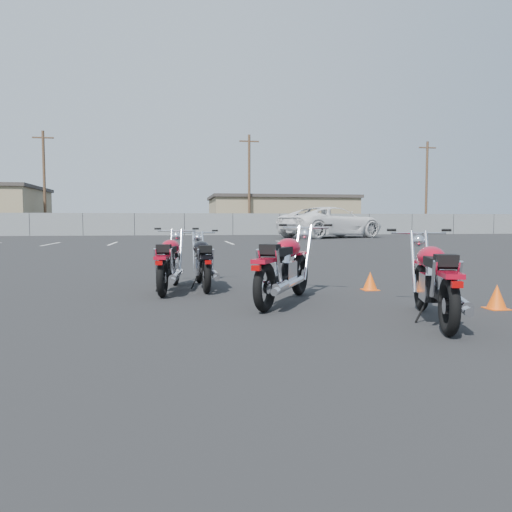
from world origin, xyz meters
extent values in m
plane|color=black|center=(0.00, 0.00, 0.00)|extent=(120.00, 120.00, 0.00)
torus|color=black|center=(-0.93, 2.60, 0.30)|extent=(0.19, 0.60, 0.59)
cylinder|color=silver|center=(-0.93, 2.60, 0.30)|extent=(0.12, 0.17, 0.16)
torus|color=black|center=(-1.13, 1.17, 0.30)|extent=(0.19, 0.60, 0.59)
cylinder|color=silver|center=(-1.13, 1.17, 0.30)|extent=(0.12, 0.17, 0.16)
cube|color=black|center=(-1.03, 1.88, 0.34)|extent=(0.24, 1.04, 0.06)
cube|color=silver|center=(-1.04, 1.84, 0.40)|extent=(0.33, 0.41, 0.30)
cylinder|color=silver|center=(-1.04, 1.84, 0.57)|extent=(0.23, 0.27, 0.26)
ellipsoid|color=#A1091F|center=(-1.01, 2.06, 0.71)|extent=(0.38, 0.61, 0.25)
cube|color=black|center=(-1.07, 1.59, 0.69)|extent=(0.33, 0.57, 0.10)
cube|color=black|center=(-1.11, 1.34, 0.73)|extent=(0.24, 0.21, 0.12)
cube|color=#A1091F|center=(-1.14, 1.15, 0.61)|extent=(0.23, 0.44, 0.05)
cube|color=#A1091F|center=(-0.93, 2.60, 0.61)|extent=(0.17, 0.35, 0.04)
cylinder|color=silver|center=(-0.99, 1.30, 0.54)|extent=(0.07, 0.19, 0.39)
cylinder|color=silver|center=(-1.23, 1.34, 0.54)|extent=(0.07, 0.19, 0.39)
cylinder|color=silver|center=(-0.92, 1.57, 0.28)|extent=(0.24, 1.09, 0.13)
cylinder|color=silver|center=(-0.96, 1.25, 0.30)|extent=(0.17, 0.36, 0.13)
cylinder|color=silver|center=(-0.83, 2.70, 0.61)|extent=(0.10, 0.40, 0.78)
cylinder|color=silver|center=(-1.01, 2.73, 0.61)|extent=(0.10, 0.40, 0.78)
sphere|color=silver|center=(-0.90, 2.87, 0.87)|extent=(0.18, 0.18, 0.16)
cylinder|color=silver|center=(-0.89, 2.89, 0.97)|extent=(0.69, 0.12, 0.03)
cylinder|color=black|center=(-0.55, 2.82, 1.01)|extent=(0.12, 0.05, 0.04)
cylinder|color=black|center=(-1.24, 2.92, 1.01)|extent=(0.12, 0.05, 0.04)
cylinder|color=black|center=(-1.18, 1.81, 0.15)|extent=(0.16, 0.04, 0.30)
cube|color=#990505|center=(-1.17, 0.90, 0.54)|extent=(0.11, 0.07, 0.06)
torus|color=black|center=(-0.50, 2.84, 0.28)|extent=(0.12, 0.57, 0.57)
cylinder|color=silver|center=(-0.50, 2.84, 0.28)|extent=(0.10, 0.15, 0.15)
torus|color=black|center=(-0.45, 1.46, 0.28)|extent=(0.12, 0.57, 0.57)
cylinder|color=silver|center=(-0.45, 1.46, 0.28)|extent=(0.10, 0.15, 0.15)
cube|color=black|center=(-0.47, 2.15, 0.32)|extent=(0.13, 1.00, 0.06)
cube|color=silver|center=(-0.47, 2.10, 0.38)|extent=(0.28, 0.37, 0.28)
cylinder|color=silver|center=(-0.47, 2.10, 0.55)|extent=(0.20, 0.24, 0.25)
ellipsoid|color=black|center=(-0.48, 2.32, 0.68)|extent=(0.31, 0.56, 0.24)
cube|color=black|center=(-0.46, 1.86, 0.66)|extent=(0.26, 0.53, 0.09)
cube|color=black|center=(-0.46, 1.63, 0.70)|extent=(0.21, 0.18, 0.11)
cube|color=black|center=(-0.45, 1.44, 0.58)|extent=(0.18, 0.40, 0.05)
cube|color=black|center=(-0.50, 2.84, 0.58)|extent=(0.13, 0.33, 0.04)
cylinder|color=silver|center=(-0.34, 1.61, 0.52)|extent=(0.05, 0.18, 0.37)
cylinder|color=silver|center=(-0.57, 1.60, 0.52)|extent=(0.05, 0.18, 0.37)
cylinder|color=silver|center=(-0.31, 1.87, 0.27)|extent=(0.12, 1.05, 0.12)
cylinder|color=silver|center=(-0.30, 1.57, 0.28)|extent=(0.12, 0.34, 0.13)
cylinder|color=silver|center=(-0.41, 2.95, 0.59)|extent=(0.05, 0.38, 0.75)
cylinder|color=silver|center=(-0.58, 2.95, 0.59)|extent=(0.05, 0.38, 0.75)
sphere|color=silver|center=(-0.50, 3.10, 0.83)|extent=(0.16, 0.16, 0.15)
cylinder|color=silver|center=(-0.50, 3.12, 0.93)|extent=(0.66, 0.05, 0.03)
cylinder|color=black|center=(-0.17, 3.11, 0.97)|extent=(0.11, 0.04, 0.03)
cylinder|color=black|center=(-0.84, 3.09, 0.97)|extent=(0.11, 0.04, 0.03)
cylinder|color=black|center=(-0.60, 2.05, 0.14)|extent=(0.15, 0.03, 0.28)
cube|color=#990505|center=(-0.44, 1.20, 0.52)|extent=(0.10, 0.06, 0.06)
torus|color=black|center=(0.96, 1.05, 0.32)|extent=(0.43, 0.61, 0.64)
cylinder|color=silver|center=(0.96, 1.05, 0.32)|extent=(0.18, 0.20, 0.17)
torus|color=black|center=(0.16, -0.28, 0.32)|extent=(0.43, 0.61, 0.64)
cylinder|color=silver|center=(0.16, -0.28, 0.32)|extent=(0.18, 0.20, 0.17)
cube|color=black|center=(0.56, 0.39, 0.36)|extent=(0.67, 1.01, 0.06)
cube|color=silver|center=(0.53, 0.34, 0.43)|extent=(0.46, 0.50, 0.32)
cylinder|color=silver|center=(0.53, 0.34, 0.62)|extent=(0.32, 0.34, 0.28)
ellipsoid|color=#A1091F|center=(0.66, 0.55, 0.77)|extent=(0.60, 0.70, 0.27)
cube|color=black|center=(0.40, 0.11, 0.75)|extent=(0.54, 0.64, 0.11)
cube|color=black|center=(0.26, -0.12, 0.79)|extent=(0.30, 0.28, 0.13)
cube|color=#A1091F|center=(0.15, -0.29, 0.65)|extent=(0.39, 0.48, 0.05)
cube|color=#A1091F|center=(0.96, 1.05, 0.65)|extent=(0.30, 0.38, 0.04)
cylinder|color=silver|center=(0.36, -0.20, 0.59)|extent=(0.15, 0.20, 0.42)
cylinder|color=silver|center=(0.14, -0.07, 0.59)|extent=(0.15, 0.20, 0.42)
cylinder|color=silver|center=(0.54, 0.02, 0.30)|extent=(0.69, 1.06, 0.14)
cylinder|color=silver|center=(0.37, -0.27, 0.32)|extent=(0.30, 0.39, 0.14)
cylinder|color=silver|center=(1.11, 1.11, 0.66)|extent=(0.26, 0.39, 0.84)
cylinder|color=silver|center=(0.94, 1.21, 0.66)|extent=(0.26, 0.39, 0.84)
sphere|color=silver|center=(1.11, 1.30, 0.94)|extent=(0.23, 0.23, 0.17)
cylinder|color=silver|center=(1.12, 1.32, 1.04)|extent=(0.66, 0.41, 0.03)
cylinder|color=black|center=(1.43, 1.11, 1.09)|extent=(0.13, 0.10, 0.04)
cylinder|color=black|center=(0.79, 1.49, 1.09)|extent=(0.13, 0.10, 0.04)
cylinder|color=black|center=(0.38, 0.37, 0.16)|extent=(0.16, 0.11, 0.32)
cube|color=#990505|center=(0.01, -0.53, 0.59)|extent=(0.12, 0.11, 0.06)
torus|color=black|center=(2.18, -0.48, 0.30)|extent=(0.29, 0.61, 0.61)
cylinder|color=silver|center=(2.18, -0.48, 0.30)|extent=(0.14, 0.18, 0.16)
torus|color=black|center=(1.74, -1.88, 0.30)|extent=(0.29, 0.61, 0.61)
cylinder|color=silver|center=(1.74, -1.88, 0.30)|extent=(0.14, 0.18, 0.16)
cube|color=black|center=(1.96, -1.18, 0.34)|extent=(0.42, 1.04, 0.06)
cube|color=silver|center=(1.94, -1.23, 0.40)|extent=(0.39, 0.45, 0.30)
cylinder|color=silver|center=(1.94, -1.23, 0.58)|extent=(0.27, 0.30, 0.27)
ellipsoid|color=#A1091F|center=(2.01, -1.00, 0.73)|extent=(0.47, 0.65, 0.26)
cube|color=black|center=(1.86, -1.47, 0.71)|extent=(0.42, 0.61, 0.10)
cube|color=black|center=(1.79, -1.71, 0.75)|extent=(0.27, 0.24, 0.12)
cube|color=#A1091F|center=(1.73, -1.89, 0.62)|extent=(0.30, 0.46, 0.05)
cube|color=#A1091F|center=(2.18, -0.48, 0.62)|extent=(0.23, 0.37, 0.04)
cylinder|color=silver|center=(1.90, -1.77, 0.55)|extent=(0.10, 0.19, 0.40)
cylinder|color=silver|center=(1.67, -1.69, 0.55)|extent=(0.10, 0.19, 0.40)
cylinder|color=silver|center=(2.02, -1.52, 0.28)|extent=(0.42, 1.09, 0.13)
cylinder|color=silver|center=(1.92, -1.82, 0.30)|extent=(0.22, 0.38, 0.13)
cylinder|color=silver|center=(2.30, -0.39, 0.63)|extent=(0.16, 0.40, 0.80)
cylinder|color=silver|center=(2.13, -0.34, 0.63)|extent=(0.16, 0.40, 0.80)
sphere|color=silver|center=(2.26, -0.21, 0.89)|extent=(0.20, 0.20, 0.16)
cylinder|color=silver|center=(2.27, -0.19, 0.99)|extent=(0.68, 0.24, 0.03)
cylinder|color=black|center=(2.60, -0.32, 1.03)|extent=(0.13, 0.07, 0.04)
cylinder|color=black|center=(1.93, -0.11, 1.03)|extent=(0.13, 0.07, 0.04)
cylinder|color=black|center=(1.79, -1.23, 0.15)|extent=(0.16, 0.07, 0.30)
cube|color=#990505|center=(1.65, -2.14, 0.55)|extent=(0.11, 0.09, 0.06)
cone|color=#FF580D|center=(2.27, 1.43, 0.16)|extent=(0.24, 0.24, 0.30)
cube|color=#FF580D|center=(2.27, 1.43, 0.00)|extent=(0.26, 0.26, 0.01)
cone|color=#FF580D|center=(3.20, -0.55, 0.17)|extent=(0.25, 0.25, 0.31)
cube|color=#FF580D|center=(3.20, -0.55, 0.01)|extent=(0.27, 0.27, 0.01)
cube|color=slate|center=(0.00, 35.00, 0.90)|extent=(80.00, 0.04, 1.80)
cylinder|color=black|center=(-12.00, 35.00, 0.90)|extent=(0.06, 0.06, 1.80)
cylinder|color=black|center=(-8.00, 35.00, 0.90)|extent=(0.06, 0.06, 1.80)
cylinder|color=black|center=(-4.00, 35.00, 0.90)|extent=(0.06, 0.06, 1.80)
cylinder|color=black|center=(0.00, 35.00, 0.90)|extent=(0.06, 0.06, 1.80)
cylinder|color=black|center=(4.00, 35.00, 0.90)|extent=(0.06, 0.06, 1.80)
cylinder|color=black|center=(8.00, 35.00, 0.90)|extent=(0.06, 0.06, 1.80)
cylinder|color=black|center=(12.00, 35.00, 0.90)|extent=(0.06, 0.06, 1.80)
cylinder|color=black|center=(16.00, 35.00, 0.90)|extent=(0.06, 0.06, 1.80)
cylinder|color=black|center=(20.00, 35.00, 0.90)|extent=(0.06, 0.06, 1.80)
cylinder|color=black|center=(24.00, 35.00, 0.90)|extent=(0.06, 0.06, 1.80)
cylinder|color=black|center=(28.00, 35.00, 0.90)|extent=(0.06, 0.06, 1.80)
cube|color=#8E7E5C|center=(10.00, 44.00, 1.70)|extent=(14.00, 9.00, 3.40)
cube|color=#3C3632|center=(10.00, 44.00, 3.55)|extent=(14.40, 9.40, 0.30)
cylinder|color=#452F20|center=(-12.00, 40.00, 4.50)|extent=(0.24, 0.24, 9.00)
cube|color=#452F20|center=(-12.00, 40.00, 8.40)|extent=(1.80, 0.12, 0.12)
cylinder|color=#452F20|center=(6.00, 39.00, 4.50)|extent=(0.24, 0.24, 9.00)
cube|color=#452F20|center=(6.00, 39.00, 8.40)|extent=(1.80, 0.12, 0.12)
cylinder|color=#452F20|center=(24.00, 40.00, 4.50)|extent=(0.24, 0.24, 9.00)
cube|color=#452F20|center=(24.00, 40.00, 8.40)|extent=(1.80, 0.12, 0.12)
cube|color=silver|center=(-7.00, 20.00, 0.00)|extent=(0.12, 4.00, 0.01)
cube|color=silver|center=(-4.00, 20.00, 0.00)|extent=(0.12, 4.00, 0.01)
cube|color=silver|center=(-1.00, 20.00, 0.00)|extent=(0.12, 4.00, 0.01)
cube|color=silver|center=(2.00, 20.00, 0.00)|extent=(0.12, 4.00, 0.01)
cube|color=silver|center=(5.00, 20.00, 0.00)|extent=(0.12, 4.00, 0.01)
imported|color=white|center=(9.95, 26.97, 1.68)|extent=(6.86, 9.53, 3.37)
camera|label=1|loc=(-0.97, -6.40, 1.15)|focal=35.00mm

